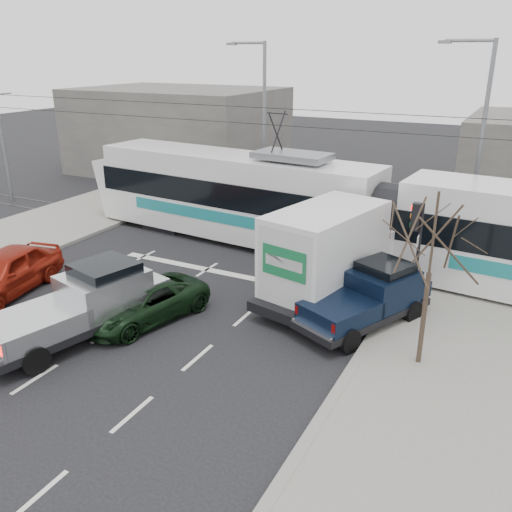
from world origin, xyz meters
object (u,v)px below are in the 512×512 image
at_px(navy_pickup, 370,296).
at_px(red_car, 5,272).
at_px(street_lamp_far, 261,116).
at_px(box_truck, 334,253).
at_px(tram, 390,220).
at_px(traffic_signal, 417,231).
at_px(green_car, 144,303).
at_px(street_lamp_near, 478,134).
at_px(silver_pickup, 86,302).
at_px(bare_tree, 433,242).

relative_size(navy_pickup, red_car, 1.04).
xyz_separation_m(street_lamp_far, box_truck, (8.00, -10.21, -3.38)).
bearing_deg(tram, street_lamp_far, 149.25).
distance_m(traffic_signal, street_lamp_far, 14.47).
distance_m(tram, red_car, 14.93).
bearing_deg(box_truck, traffic_signal, 27.50).
distance_m(street_lamp_far, green_car, 15.71).
relative_size(traffic_signal, street_lamp_near, 0.40).
height_order(street_lamp_near, street_lamp_far, same).
distance_m(tram, box_truck, 3.81).
distance_m(tram, silver_pickup, 12.09).
height_order(bare_tree, box_truck, bare_tree).
bearing_deg(red_car, navy_pickup, 6.11).
bearing_deg(bare_tree, red_car, -172.75).
xyz_separation_m(street_lamp_near, box_truck, (-3.50, -8.21, -3.38)).
height_order(traffic_signal, tram, tram).
height_order(bare_tree, red_car, bare_tree).
relative_size(traffic_signal, silver_pickup, 0.57).
bearing_deg(navy_pickup, tram, 122.55).
bearing_deg(green_car, navy_pickup, 39.66).
distance_m(tram, navy_pickup, 5.24).
bearing_deg(street_lamp_far, street_lamp_near, -9.87).
bearing_deg(box_truck, bare_tree, -28.40).
distance_m(street_lamp_near, street_lamp_far, 11.67).
relative_size(traffic_signal, tram, 0.12).
height_order(silver_pickup, box_truck, box_truck).
xyz_separation_m(street_lamp_far, green_car, (2.99, -14.76, -4.48)).
bearing_deg(silver_pickup, box_truck, 59.80).
xyz_separation_m(navy_pickup, green_car, (-6.81, -3.11, -0.38)).
height_order(box_truck, navy_pickup, box_truck).
relative_size(bare_tree, red_car, 1.01).
distance_m(bare_tree, street_lamp_near, 11.58).
height_order(tram, red_car, tram).
distance_m(traffic_signal, green_car, 9.53).
height_order(bare_tree, traffic_signal, bare_tree).
distance_m(traffic_signal, red_car, 14.91).
bearing_deg(bare_tree, silver_pickup, -164.12).
bearing_deg(silver_pickup, tram, 68.40).
xyz_separation_m(silver_pickup, navy_pickup, (7.83, 4.65, -0.07)).
xyz_separation_m(green_car, red_car, (-5.91, -0.61, 0.21)).
distance_m(street_lamp_near, box_truck, 9.54).
relative_size(green_car, red_car, 0.92).
relative_size(street_lamp_far, navy_pickup, 1.75).
xyz_separation_m(street_lamp_far, silver_pickup, (1.96, -16.29, -4.03)).
relative_size(bare_tree, silver_pickup, 0.79).
xyz_separation_m(bare_tree, street_lamp_near, (-0.29, 11.50, 1.32)).
relative_size(bare_tree, street_lamp_far, 0.56).
relative_size(traffic_signal, navy_pickup, 0.70).
xyz_separation_m(traffic_signal, street_lamp_near, (0.84, 7.50, 2.37)).
xyz_separation_m(street_lamp_near, tram, (-2.43, -4.58, -2.98)).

